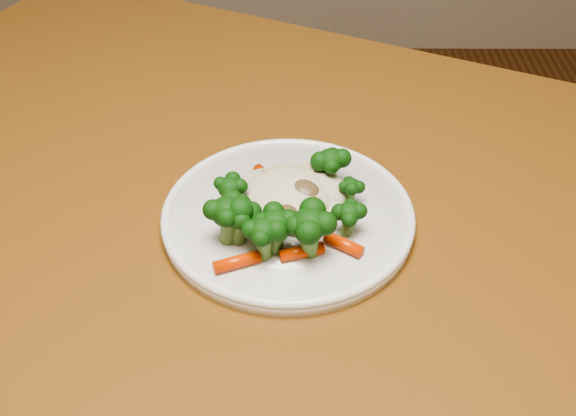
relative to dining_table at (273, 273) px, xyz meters
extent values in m
plane|color=brown|center=(0.03, 0.26, -0.64)|extent=(3.00, 3.00, 0.00)
cube|color=brown|center=(0.00, 0.00, 0.09)|extent=(1.35, 1.17, 0.04)
cube|color=brown|center=(-0.33, 0.50, -0.29)|extent=(0.08, 0.08, 0.71)
cylinder|color=white|center=(0.02, -0.03, 0.11)|extent=(0.25, 0.25, 0.01)
ellipsoid|color=beige|center=(0.02, -0.02, 0.14)|extent=(0.11, 0.10, 0.04)
ellipsoid|color=black|center=(-0.03, -0.08, 0.14)|extent=(0.05, 0.05, 0.04)
ellipsoid|color=black|center=(0.01, -0.09, 0.14)|extent=(0.05, 0.05, 0.04)
ellipsoid|color=black|center=(0.04, -0.09, 0.14)|extent=(0.05, 0.05, 0.05)
ellipsoid|color=black|center=(0.07, -0.06, 0.14)|extent=(0.04, 0.04, 0.03)
ellipsoid|color=black|center=(0.08, -0.02, 0.13)|extent=(0.03, 0.03, 0.03)
ellipsoid|color=black|center=(0.06, 0.01, 0.14)|extent=(0.04, 0.04, 0.04)
ellipsoid|color=black|center=(-0.04, -0.03, 0.14)|extent=(0.04, 0.04, 0.04)
ellipsoid|color=black|center=(-0.04, -0.07, 0.14)|extent=(0.05, 0.05, 0.05)
ellipsoid|color=black|center=(0.00, -0.10, 0.14)|extent=(0.05, 0.05, 0.04)
cylinder|color=#EE3C05|center=(0.00, 0.01, 0.12)|extent=(0.04, 0.05, 0.01)
cylinder|color=#EE3C05|center=(0.02, 0.01, 0.12)|extent=(0.04, 0.04, 0.01)
cylinder|color=#EE3C05|center=(0.06, 0.00, 0.12)|extent=(0.05, 0.02, 0.01)
cylinder|color=#EE3C05|center=(-0.04, -0.05, 0.12)|extent=(0.04, 0.04, 0.01)
cylinder|color=#EE3C05|center=(-0.03, -0.11, 0.12)|extent=(0.04, 0.03, 0.01)
cylinder|color=#EE3C05|center=(0.03, -0.10, 0.12)|extent=(0.04, 0.02, 0.01)
cylinder|color=#EE3C05|center=(0.07, -0.09, 0.12)|extent=(0.04, 0.03, 0.01)
cylinder|color=#EE3C05|center=(0.04, -0.02, 0.14)|extent=(0.03, 0.04, 0.01)
ellipsoid|color=brown|center=(0.03, -0.02, 0.14)|extent=(0.03, 0.03, 0.02)
ellipsoid|color=brown|center=(0.04, -0.03, 0.14)|extent=(0.03, 0.03, 0.02)
ellipsoid|color=brown|center=(0.01, -0.03, 0.14)|extent=(0.02, 0.02, 0.01)
ellipsoid|color=brown|center=(0.02, -0.06, 0.14)|extent=(0.02, 0.02, 0.02)
ellipsoid|color=brown|center=(0.03, -0.03, 0.14)|extent=(0.02, 0.02, 0.02)
cube|color=tan|center=(0.01, 0.00, 0.14)|extent=(0.02, 0.02, 0.01)
cube|color=tan|center=(0.04, 0.01, 0.14)|extent=(0.02, 0.02, 0.01)
cube|color=tan|center=(-0.01, -0.01, 0.14)|extent=(0.02, 0.02, 0.01)
cube|color=tan|center=(0.00, 0.01, 0.14)|extent=(0.03, 0.02, 0.01)
camera|label=1|loc=(0.02, -0.58, 0.58)|focal=45.00mm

